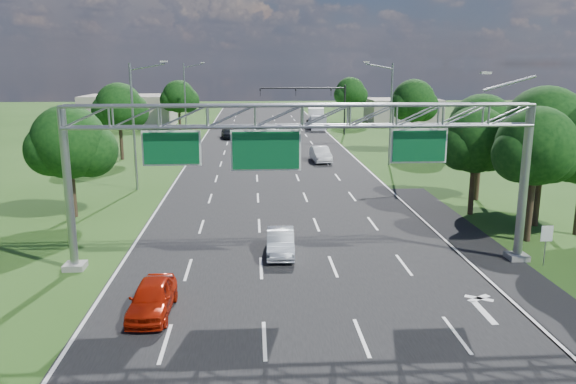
{
  "coord_description": "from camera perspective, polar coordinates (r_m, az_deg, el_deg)",
  "views": [
    {
      "loc": [
        -2.12,
        -14.84,
        9.92
      ],
      "look_at": [
        -0.36,
        13.14,
        3.51
      ],
      "focal_mm": 35.0,
      "sensor_mm": 36.0,
      "label": 1
    }
  ],
  "objects": [
    {
      "name": "building_left",
      "position": [
        95.24,
        -15.79,
        7.94
      ],
      "size": [
        14.0,
        10.0,
        5.0
      ],
      "primitive_type": "cube",
      "color": "#A29888",
      "rests_on": "ground"
    },
    {
      "name": "box_truck",
      "position": [
        89.95,
        2.9,
        7.51
      ],
      "size": [
        2.99,
        8.57,
        3.17
      ],
      "rotation": [
        0.0,
        0.0,
        -0.1
      ],
      "color": "white",
      "rests_on": "ground"
    },
    {
      "name": "tree_verge_lb",
      "position": [
        61.61,
        -16.71,
        8.16
      ],
      "size": [
        5.76,
        4.8,
        8.06
      ],
      "color": "#2D2116",
      "rests_on": "ground"
    },
    {
      "name": "road",
      "position": [
        45.97,
        -0.87,
        0.42
      ],
      "size": [
        18.0,
        180.0,
        0.02
      ],
      "primitive_type": "cube",
      "color": "black",
      "rests_on": "ground"
    },
    {
      "name": "traffic_signal",
      "position": [
        80.56,
        3.3,
        9.48
      ],
      "size": [
        12.21,
        0.24,
        7.0
      ],
      "color": "black",
      "rests_on": "ground"
    },
    {
      "name": "sign_gantry",
      "position": [
        27.12,
        1.61,
        6.47
      ],
      "size": [
        23.5,
        1.0,
        9.56
      ],
      "color": "gray",
      "rests_on": "ground"
    },
    {
      "name": "car_queue_c",
      "position": [
        77.25,
        -6.03,
        6.03
      ],
      "size": [
        2.48,
        4.85,
        1.58
      ],
      "primitive_type": "imported",
      "rotation": [
        0.0,
        0.0,
        0.14
      ],
      "color": "black",
      "rests_on": "ground"
    },
    {
      "name": "car_queue_a",
      "position": [
        75.89,
        -1.75,
        5.9
      ],
      "size": [
        2.42,
        4.96,
        1.39
      ],
      "primitive_type": "imported",
      "rotation": [
        0.0,
        0.0,
        -0.1
      ],
      "color": "silver",
      "rests_on": "ground"
    },
    {
      "name": "ground",
      "position": [
        45.97,
        -0.87,
        0.42
      ],
      "size": [
        220.0,
        220.0,
        0.0
      ],
      "primitive_type": "plane",
      "color": "#214314",
      "rests_on": "ground"
    },
    {
      "name": "streetlight_l_far",
      "position": [
        80.49,
        -10.29,
        9.59
      ],
      "size": [
        2.97,
        0.22,
        10.16
      ],
      "color": "gray",
      "rests_on": "ground"
    },
    {
      "name": "red_coupe",
      "position": [
        23.72,
        -13.63,
        -10.4
      ],
      "size": [
        1.73,
        4.09,
        1.38
      ],
      "primitive_type": "imported",
      "rotation": [
        0.0,
        0.0,
        -0.02
      ],
      "color": "#B91E08",
      "rests_on": "ground"
    },
    {
      "name": "streetlight_r_mid",
      "position": [
        56.63,
        10.23,
        8.29
      ],
      "size": [
        2.97,
        0.22,
        10.16
      ],
      "color": "gray",
      "rests_on": "ground"
    },
    {
      "name": "car_queue_b",
      "position": [
        82.82,
        -2.37,
        6.43
      ],
      "size": [
        2.65,
        4.7,
        1.24
      ],
      "primitive_type": "imported",
      "rotation": [
        0.0,
        0.0,
        0.14
      ],
      "color": "black",
      "rests_on": "ground"
    },
    {
      "name": "road_flare",
      "position": [
        32.89,
        18.67,
        -5.37
      ],
      "size": [
        3.0,
        30.0,
        0.02
      ],
      "primitive_type": "cube",
      "color": "black",
      "rests_on": "ground"
    },
    {
      "name": "regulatory_sign",
      "position": [
        30.79,
        24.77,
        -4.19
      ],
      "size": [
        0.6,
        0.08,
        2.1
      ],
      "color": "gray",
      "rests_on": "ground"
    },
    {
      "name": "car_queue_d",
      "position": [
        58.33,
        3.33,
        3.85
      ],
      "size": [
        1.97,
        4.82,
        1.56
      ],
      "primitive_type": "imported",
      "rotation": [
        0.0,
        0.0,
        0.07
      ],
      "color": "white",
      "rests_on": "ground"
    },
    {
      "name": "tree_verge_re",
      "position": [
        94.4,
        6.38,
        9.94
      ],
      "size": [
        5.76,
        4.8,
        7.84
      ],
      "color": "#2D2116",
      "rests_on": "ground"
    },
    {
      "name": "building_right",
      "position": [
        100.61,
        11.58,
        8.11
      ],
      "size": [
        12.0,
        9.0,
        4.0
      ],
      "primitive_type": "cube",
      "color": "#A29888",
      "rests_on": "ground"
    },
    {
      "name": "streetlight_l_near",
      "position": [
        45.98,
        -15.22,
        7.02
      ],
      "size": [
        2.97,
        0.22,
        10.16
      ],
      "color": "gray",
      "rests_on": "ground"
    },
    {
      "name": "silver_sedan",
      "position": [
        29.96,
        -0.77,
        -5.1
      ],
      "size": [
        1.58,
        4.13,
        1.34
      ],
      "primitive_type": "imported",
      "rotation": [
        0.0,
        0.0,
        -0.04
      ],
      "color": "silver",
      "rests_on": "ground"
    },
    {
      "name": "tree_verge_la",
      "position": [
        39.07,
        -21.22,
        4.42
      ],
      "size": [
        5.76,
        4.8,
        7.4
      ],
      "color": "#2D2116",
      "rests_on": "ground"
    },
    {
      "name": "tree_cluster_right",
      "position": [
        38.28,
        22.75,
        4.98
      ],
      "size": [
        9.91,
        14.6,
        8.68
      ],
      "color": "#2D2116",
      "rests_on": "ground"
    },
    {
      "name": "tree_verge_lc",
      "position": [
        85.71,
        -10.98,
        9.35
      ],
      "size": [
        5.76,
        4.8,
        7.62
      ],
      "color": "#2D2116",
      "rests_on": "ground"
    },
    {
      "name": "tree_verge_rd",
      "position": [
        65.6,
        12.67,
        8.83
      ],
      "size": [
        5.76,
        4.8,
        8.28
      ],
      "color": "#2D2116",
      "rests_on": "ground"
    }
  ]
}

